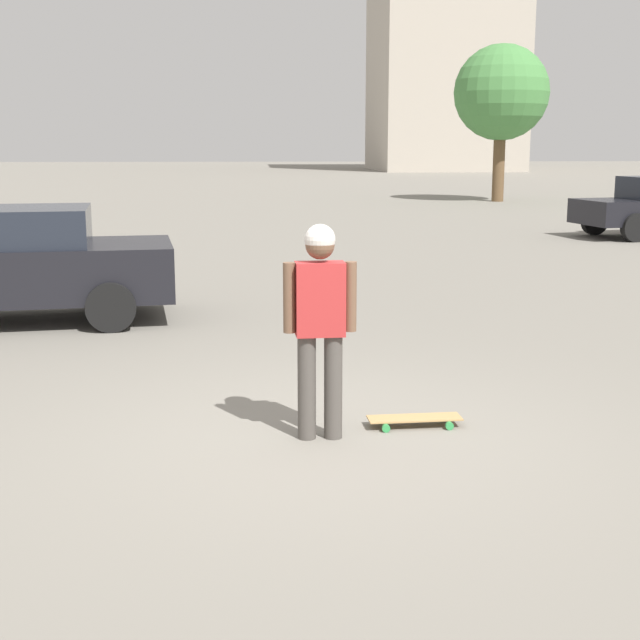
% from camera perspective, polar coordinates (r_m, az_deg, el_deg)
% --- Properties ---
extents(ground_plane, '(220.00, 220.00, 0.00)m').
position_cam_1_polar(ground_plane, '(6.93, 0.00, -7.54)').
color(ground_plane, gray).
extents(person, '(0.55, 0.23, 1.65)m').
position_cam_1_polar(person, '(6.68, 0.00, 0.39)').
color(person, '#4C4742').
rests_on(person, ground_plane).
extents(skateboard, '(0.76, 0.30, 0.08)m').
position_cam_1_polar(skateboard, '(7.22, 6.07, -6.31)').
color(skateboard, tan).
rests_on(skateboard, ground_plane).
extents(car_parked_near, '(4.28, 2.37, 1.45)m').
position_cam_1_polar(car_parked_near, '(11.89, -19.26, 3.42)').
color(car_parked_near, black).
rests_on(car_parked_near, ground_plane).
extents(building_block_distant, '(11.50, 14.84, 21.55)m').
position_cam_1_polar(building_block_distant, '(80.77, 7.88, 17.17)').
color(building_block_distant, '#B2A899').
rests_on(building_block_distant, ground_plane).
extents(tree_distant, '(3.67, 3.67, 6.02)m').
position_cam_1_polar(tree_distant, '(36.15, 11.54, 14.03)').
color(tree_distant, brown).
rests_on(tree_distant, ground_plane).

